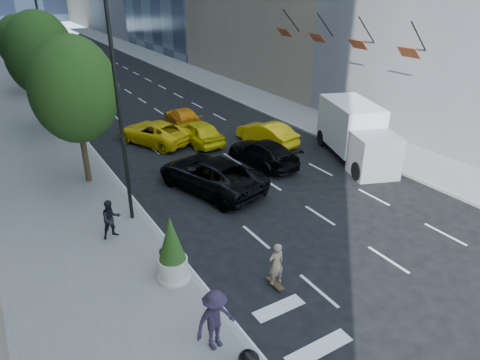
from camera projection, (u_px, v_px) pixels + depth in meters
ground at (303, 221)px, 19.14m from camera, size 160.00×160.00×0.00m
sidewalk_left at (11, 100)px, 38.12m from camera, size 6.00×120.00×0.15m
sidewalk_right at (202, 77)px, 47.02m from camera, size 4.00×120.00×0.15m
lamp_near at (121, 92)px, 16.80m from camera, size 2.13×0.22×10.00m
lamp_far at (46, 41)px, 30.74m from camera, size 2.13×0.22×10.00m
tree_near at (74, 90)px, 20.62m from camera, size 4.20×4.20×7.46m
tree_mid at (41, 55)px, 28.22m from camera, size 4.50×4.50×7.99m
tree_far at (20, 43)px, 38.58m from camera, size 3.90×3.90×6.92m
traffic_signal at (20, 37)px, 45.31m from camera, size 2.48×0.53×5.20m
facade_flags at (338, 38)px, 29.24m from camera, size 1.85×13.30×2.05m
skateboarder at (276, 267)px, 14.77m from camera, size 0.61×0.41×1.63m
black_sedan_lincoln at (211, 174)px, 21.72m from camera, size 4.40×6.65×1.70m
black_sedan_mercedes at (263, 153)px, 24.75m from camera, size 2.45×5.16×1.45m
taxi_a at (199, 132)px, 27.95m from camera, size 1.95×4.57×1.54m
taxi_b at (267, 134)px, 27.77m from camera, size 2.30×4.67×1.47m
taxi_c at (154, 132)px, 27.96m from camera, size 4.42×5.87×1.48m
taxi_d at (183, 117)px, 31.43m from camera, size 2.38×4.67×1.30m
city_bus at (48, 69)px, 44.02m from camera, size 2.87×10.62×2.93m
box_truck at (356, 132)px, 25.19m from camera, size 4.62×7.13×3.21m
pedestrian_a at (111, 219)px, 17.36m from camera, size 0.89×0.74×1.68m
pedestrian_c at (215, 320)px, 12.02m from camera, size 1.34×0.86×1.96m
trash_can at (170, 263)px, 15.32m from camera, size 0.62×0.62×0.94m
planter_shrub at (172, 250)px, 14.75m from camera, size 1.04×1.04×2.51m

